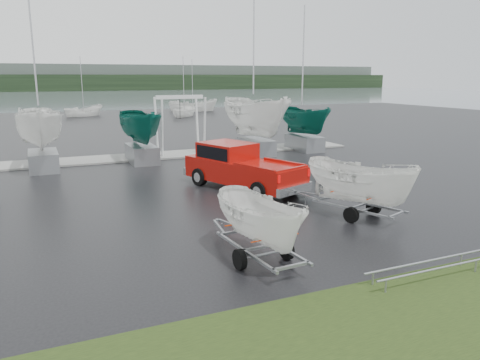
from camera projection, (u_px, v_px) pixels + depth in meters
ground_plane at (218, 203)px, 20.32m from camera, size 120.00×120.00×0.00m
lake at (64, 100)px, 109.65m from camera, size 300.00×300.00×0.00m
grass_verge at (395, 322)px, 10.49m from camera, size 40.00×40.00×0.00m
dock at (149, 156)px, 31.92m from camera, size 30.00×3.00×0.12m
treeline at (51, 83)px, 171.53m from camera, size 300.00×8.00×6.00m
far_hill at (50, 77)px, 178.24m from camera, size 300.00×6.00×10.00m
pickup_truck at (238, 165)px, 22.85m from camera, size 4.31×6.90×2.17m
trailer_hitched at (362, 145)px, 17.68m from camera, size 2.34×3.79×5.26m
trailer_parked at (261, 179)px, 13.35m from camera, size 1.82×3.68×4.66m
boat_hoist at (180, 117)px, 32.24m from camera, size 3.30×2.18×4.12m
keelboat_0 at (38, 100)px, 26.62m from camera, size 2.56×3.20×10.73m
keelboat_1 at (140, 107)px, 29.21m from camera, size 2.23×3.20×7.03m
keelboat_2 at (257, 86)px, 31.92m from camera, size 2.98×3.20×11.17m
keelboat_3 at (305, 104)px, 34.10m from camera, size 2.16×3.20×10.32m
mast_rack_2 at (469, 257)px, 13.33m from camera, size 7.00×0.56×0.06m
moored_boat_1 at (84, 116)px, 64.39m from camera, size 3.18×3.15×11.03m
moored_boat_2 at (184, 116)px, 63.91m from camera, size 3.14×3.15×10.93m
moored_boat_3 at (193, 111)px, 73.98m from camera, size 3.84×3.80×11.83m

